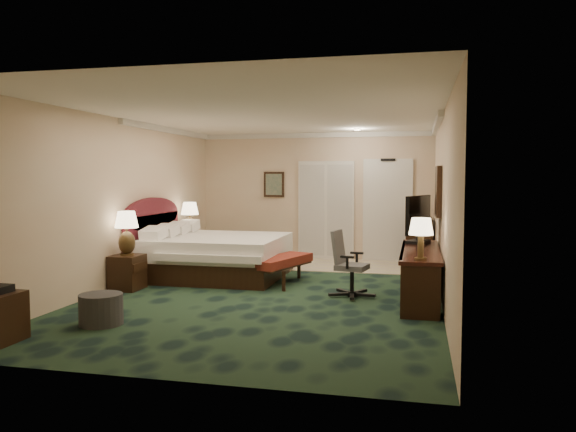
% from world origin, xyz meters
% --- Properties ---
extents(floor, '(5.00, 7.50, 0.00)m').
position_xyz_m(floor, '(0.00, 0.00, 0.00)').
color(floor, black).
rests_on(floor, ground).
extents(ceiling, '(5.00, 7.50, 0.00)m').
position_xyz_m(ceiling, '(0.00, 0.00, 2.70)').
color(ceiling, white).
rests_on(ceiling, wall_back).
extents(wall_back, '(5.00, 0.00, 2.70)m').
position_xyz_m(wall_back, '(0.00, 3.75, 1.35)').
color(wall_back, '#D2AB8B').
rests_on(wall_back, ground).
extents(wall_front, '(5.00, 0.00, 2.70)m').
position_xyz_m(wall_front, '(0.00, -3.75, 1.35)').
color(wall_front, '#D2AB8B').
rests_on(wall_front, ground).
extents(wall_left, '(0.00, 7.50, 2.70)m').
position_xyz_m(wall_left, '(-2.50, 0.00, 1.35)').
color(wall_left, '#D2AB8B').
rests_on(wall_left, ground).
extents(wall_right, '(0.00, 7.50, 2.70)m').
position_xyz_m(wall_right, '(2.50, 0.00, 1.35)').
color(wall_right, '#D2AB8B').
rests_on(wall_right, ground).
extents(crown_molding, '(5.00, 7.50, 0.10)m').
position_xyz_m(crown_molding, '(0.00, 0.00, 2.65)').
color(crown_molding, silver).
rests_on(crown_molding, wall_back).
extents(tile_patch, '(3.20, 1.70, 0.01)m').
position_xyz_m(tile_patch, '(0.90, 2.90, 0.01)').
color(tile_patch, beige).
rests_on(tile_patch, ground).
extents(headboard, '(0.12, 2.00, 1.40)m').
position_xyz_m(headboard, '(-2.44, 1.00, 0.70)').
color(headboard, '#461118').
rests_on(headboard, ground).
extents(entry_door, '(1.02, 0.06, 2.18)m').
position_xyz_m(entry_door, '(1.55, 3.72, 1.05)').
color(entry_door, silver).
rests_on(entry_door, ground).
extents(closet_doors, '(1.20, 0.06, 2.10)m').
position_xyz_m(closet_doors, '(0.25, 3.71, 1.05)').
color(closet_doors, '#BBB5A9').
rests_on(closet_doors, ground).
extents(wall_art, '(0.45, 0.06, 0.55)m').
position_xyz_m(wall_art, '(-0.90, 3.71, 1.60)').
color(wall_art, '#3C5D52').
rests_on(wall_art, wall_back).
extents(wall_mirror, '(0.05, 0.95, 0.75)m').
position_xyz_m(wall_mirror, '(2.46, 0.60, 1.55)').
color(wall_mirror, white).
rests_on(wall_mirror, wall_right).
extents(bed, '(2.26, 2.09, 0.72)m').
position_xyz_m(bed, '(-1.27, 1.17, 0.36)').
color(bed, white).
rests_on(bed, ground).
extents(nightstand_near, '(0.43, 0.50, 0.54)m').
position_xyz_m(nightstand_near, '(-2.26, -0.24, 0.27)').
color(nightstand_near, black).
rests_on(nightstand_near, ground).
extents(nightstand_far, '(0.49, 0.56, 0.61)m').
position_xyz_m(nightstand_far, '(-2.24, 2.19, 0.30)').
color(nightstand_far, black).
rests_on(nightstand_far, ground).
extents(lamp_near, '(0.38, 0.38, 0.69)m').
position_xyz_m(lamp_near, '(-2.26, -0.23, 0.89)').
color(lamp_near, '#32200F').
rests_on(lamp_near, nightstand_near).
extents(lamp_far, '(0.45, 0.45, 0.66)m').
position_xyz_m(lamp_far, '(-2.23, 2.20, 0.94)').
color(lamp_far, '#32200F').
rests_on(lamp_far, nightstand_far).
extents(bed_bench, '(0.86, 1.42, 0.45)m').
position_xyz_m(bed_bench, '(-0.02, 0.75, 0.23)').
color(bed_bench, maroon).
rests_on(bed_bench, ground).
extents(ottoman, '(0.60, 0.60, 0.37)m').
position_xyz_m(ottoman, '(-1.51, -2.22, 0.18)').
color(ottoman, '#323334').
rests_on(ottoman, ground).
extents(desk, '(0.54, 2.51, 0.72)m').
position_xyz_m(desk, '(2.21, 0.08, 0.36)').
color(desk, black).
rests_on(desk, ground).
extents(tv, '(0.40, 0.94, 0.75)m').
position_xyz_m(tv, '(2.17, 0.81, 1.10)').
color(tv, black).
rests_on(tv, desk).
extents(desk_lamp, '(0.34, 0.34, 0.54)m').
position_xyz_m(desk_lamp, '(2.21, -0.98, 0.99)').
color(desk_lamp, '#32200F').
rests_on(desk_lamp, desk).
extents(desk_chair, '(0.66, 0.63, 0.98)m').
position_xyz_m(desk_chair, '(1.23, 0.01, 0.49)').
color(desk_chair, '#505154').
rests_on(desk_chair, ground).
extents(minibar, '(0.50, 0.90, 0.96)m').
position_xyz_m(minibar, '(2.20, 3.20, 0.48)').
color(minibar, black).
rests_on(minibar, ground).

